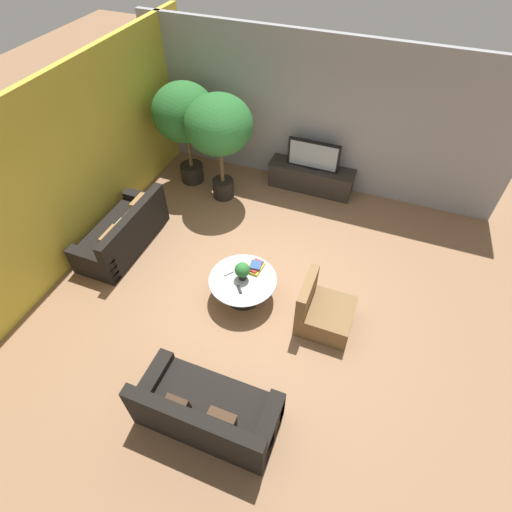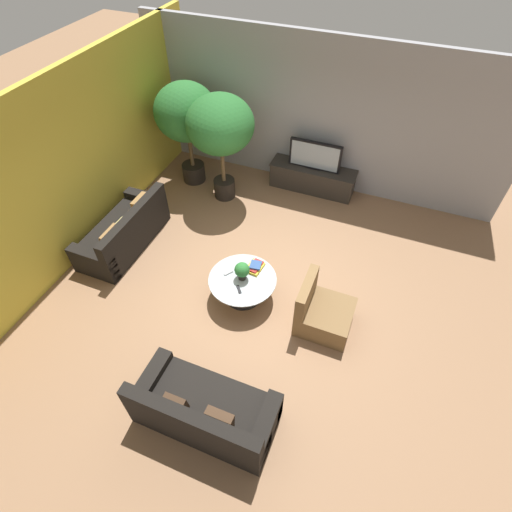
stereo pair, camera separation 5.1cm
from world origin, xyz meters
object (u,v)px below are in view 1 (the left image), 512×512
(couch_near_entry, at_px, (207,412))
(potted_plant_tabletop, at_px, (242,270))
(coffee_table, at_px, (243,284))
(couch_by_wall, at_px, (124,233))
(potted_palm_tall, at_px, (184,116))
(armchair_wicker, at_px, (322,312))
(media_console, at_px, (311,178))
(potted_palm_corner, at_px, (219,128))
(television, at_px, (314,155))

(couch_near_entry, relative_size, potted_plant_tabletop, 5.61)
(couch_near_entry, bearing_deg, coffee_table, -80.24)
(couch_by_wall, xyz_separation_m, potted_palm_tall, (0.21, 2.26, 1.21))
(coffee_table, distance_m, couch_by_wall, 2.50)
(armchair_wicker, bearing_deg, coffee_table, 88.20)
(media_console, bearing_deg, potted_plant_tabletop, -94.08)
(coffee_table, distance_m, potted_palm_corner, 2.99)
(coffee_table, distance_m, couch_near_entry, 2.08)
(potted_palm_corner, bearing_deg, couch_near_entry, -68.08)
(couch_by_wall, bearing_deg, armchair_wicker, 84.35)
(potted_plant_tabletop, bearing_deg, potted_palm_corner, 121.21)
(coffee_table, height_order, couch_near_entry, couch_near_entry)
(coffee_table, height_order, couch_by_wall, couch_by_wall)
(coffee_table, relative_size, couch_by_wall, 0.58)
(couch_by_wall, xyz_separation_m, armchair_wicker, (3.80, -0.38, -0.02))
(television, height_order, potted_palm_tall, potted_palm_tall)
(armchair_wicker, relative_size, potted_plant_tabletop, 2.72)
(television, xyz_separation_m, couch_by_wall, (-2.70, -2.89, -0.53))
(media_console, relative_size, potted_palm_tall, 0.83)
(media_console, xyz_separation_m, armchair_wicker, (1.10, -3.27, -0.01))
(couch_by_wall, distance_m, armchair_wicker, 3.82)
(couch_by_wall, xyz_separation_m, couch_near_entry, (2.83, -2.39, -0.01))
(couch_by_wall, xyz_separation_m, potted_plant_tabletop, (2.47, -0.32, 0.33))
(coffee_table, xyz_separation_m, potted_palm_tall, (-2.27, 2.60, 1.19))
(media_console, bearing_deg, armchair_wicker, -71.36)
(coffee_table, xyz_separation_m, couch_near_entry, (0.35, -2.05, -0.03))
(armchair_wicker, bearing_deg, potted_palm_corner, 49.10)
(couch_by_wall, distance_m, couch_near_entry, 3.70)
(media_console, relative_size, couch_near_entry, 1.00)
(potted_palm_tall, bearing_deg, potted_plant_tabletop, -48.74)
(couch_near_entry, relative_size, armchair_wicker, 2.06)
(armchair_wicker, distance_m, potted_palm_tall, 4.63)
(couch_by_wall, distance_m, potted_palm_corner, 2.59)
(potted_palm_corner, bearing_deg, armchair_wicker, -40.90)
(television, relative_size, couch_by_wall, 0.57)
(couch_by_wall, distance_m, potted_palm_tall, 2.57)
(television, relative_size, armchair_wicker, 1.23)
(media_console, distance_m, coffee_table, 3.24)
(media_console, distance_m, potted_palm_tall, 2.85)
(television, relative_size, couch_near_entry, 0.60)
(television, bearing_deg, couch_near_entry, -88.55)
(potted_palm_tall, height_order, potted_plant_tabletop, potted_palm_tall)
(couch_near_entry, bearing_deg, potted_palm_corner, -68.08)
(potted_palm_tall, distance_m, potted_palm_corner, 0.91)
(couch_near_entry, height_order, armchair_wicker, armchair_wicker)
(television, height_order, potted_plant_tabletop, television)
(television, distance_m, potted_plant_tabletop, 3.22)
(media_console, relative_size, armchair_wicker, 2.07)
(coffee_table, distance_m, potted_palm_tall, 3.65)
(television, height_order, coffee_table, television)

